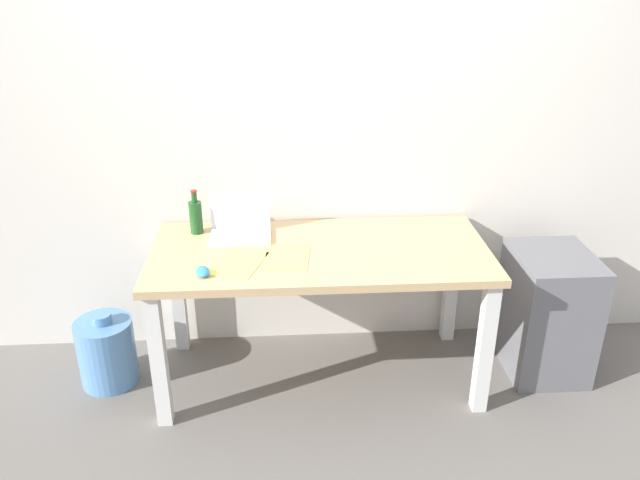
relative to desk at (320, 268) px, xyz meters
name	(u,v)px	position (x,y,z in m)	size (l,w,h in m)	color
ground_plane	(320,375)	(0.00, 0.00, -0.66)	(8.00, 8.00, 0.00)	slate
back_wall	(315,119)	(0.00, 0.44, 0.64)	(5.20, 0.08, 2.60)	silver
desk	(320,268)	(0.00, 0.00, 0.00)	(1.67, 0.76, 0.76)	tan
laptop_left	(240,228)	(-0.40, 0.18, 0.15)	(0.31, 0.22, 0.21)	silver
beer_bottle	(196,216)	(-0.63, 0.24, 0.19)	(0.07, 0.07, 0.23)	#1E5123
computer_mouse	(203,272)	(-0.55, -0.24, 0.12)	(0.06, 0.10, 0.03)	#338CC6
paper_yellow_folder	(287,257)	(-0.16, -0.08, 0.10)	(0.21, 0.30, 0.00)	#F4E06B
paper_sheet_front_left	(238,263)	(-0.40, -0.13, 0.10)	(0.21, 0.30, 0.00)	#F4E06B
water_cooler_jug	(107,351)	(-1.12, 0.03, -0.47)	(0.30, 0.30, 0.41)	#598CC6
filing_cabinet	(547,313)	(1.22, 0.01, -0.32)	(0.40, 0.48, 0.68)	slate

